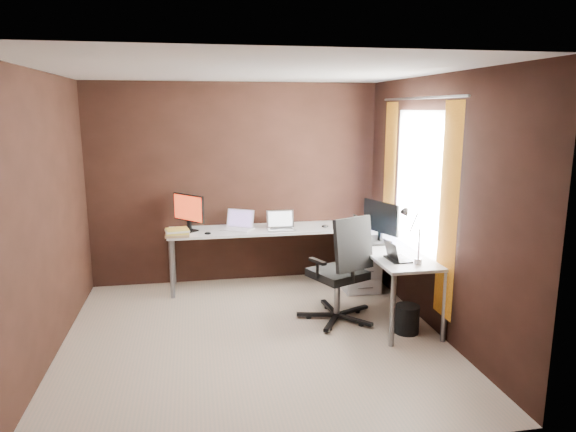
% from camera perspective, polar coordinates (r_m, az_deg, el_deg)
% --- Properties ---
extents(room, '(3.60, 3.60, 2.50)m').
position_cam_1_polar(room, '(4.84, -0.04, 1.14)').
color(room, tan).
rests_on(room, ground).
extents(desk, '(2.65, 2.25, 0.73)m').
position_cam_1_polar(desk, '(6.00, 2.98, -2.64)').
color(desk, white).
rests_on(desk, ground).
extents(drawer_pedestal, '(0.42, 0.50, 0.60)m').
position_cam_1_polar(drawer_pedestal, '(6.36, 7.88, -5.43)').
color(drawer_pedestal, white).
rests_on(drawer_pedestal, ground).
extents(monitor_left, '(0.36, 0.40, 0.44)m').
position_cam_1_polar(monitor_left, '(6.27, -10.99, 0.62)').
color(monitor_left, black).
rests_on(monitor_left, desk).
extents(monitor_right, '(0.22, 0.53, 0.45)m').
position_cam_1_polar(monitor_right, '(5.71, 10.29, -0.35)').
color(monitor_right, black).
rests_on(monitor_right, desk).
extents(laptop_white, '(0.43, 0.39, 0.23)m').
position_cam_1_polar(laptop_white, '(6.29, -5.52, -1.02)').
color(laptop_white, white).
rests_on(laptop_white, desk).
extents(laptop_silver, '(0.34, 0.25, 0.22)m').
position_cam_1_polar(laptop_silver, '(6.27, -0.80, -1.04)').
color(laptop_silver, silver).
rests_on(laptop_silver, desk).
extents(laptop_black_big, '(0.32, 0.43, 0.28)m').
position_cam_1_polar(laptop_black_big, '(5.76, 8.95, -2.24)').
color(laptop_black_big, black).
rests_on(laptop_black_big, desk).
extents(laptop_black_small, '(0.21, 0.28, 0.19)m').
position_cam_1_polar(laptop_black_small, '(5.11, 11.86, -4.36)').
color(laptop_black_small, black).
rests_on(laptop_black_small, desk).
extents(book_stack, '(0.29, 0.25, 0.09)m').
position_cam_1_polar(book_stack, '(6.08, -12.20, -1.79)').
color(book_stack, '#8D704C').
rests_on(book_stack, desk).
extents(mouse_left, '(0.08, 0.06, 0.03)m').
position_cam_1_polar(mouse_left, '(6.08, -8.92, -1.91)').
color(mouse_left, black).
rests_on(mouse_left, desk).
extents(mouse_corner, '(0.10, 0.08, 0.03)m').
position_cam_1_polar(mouse_corner, '(6.38, 4.13, -1.13)').
color(mouse_corner, black).
rests_on(mouse_corner, desk).
extents(desk_lamp, '(0.18, 0.21, 0.53)m').
position_cam_1_polar(desk_lamp, '(4.98, 13.46, -1.40)').
color(desk_lamp, slate).
rests_on(desk_lamp, desk).
extents(office_chair, '(0.64, 0.68, 1.13)m').
position_cam_1_polar(office_chair, '(5.40, 5.78, -8.19)').
color(office_chair, black).
rests_on(office_chair, ground).
extents(wastebasket, '(0.31, 0.31, 0.28)m').
position_cam_1_polar(wastebasket, '(5.29, 13.06, -11.09)').
color(wastebasket, black).
rests_on(wastebasket, ground).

